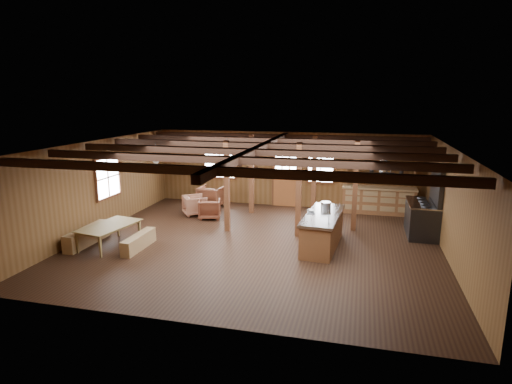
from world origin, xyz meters
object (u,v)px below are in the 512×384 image
at_px(kitchen_island, 322,230).
at_px(dining_table, 111,236).
at_px(armchair_b, 211,197).
at_px(armchair_c, 195,205).
at_px(commercial_range, 424,213).
at_px(armchair_a, 210,209).

bearing_deg(kitchen_island, dining_table, -161.75).
distance_m(armchair_b, armchair_c, 1.17).
height_order(commercial_range, armchair_a, commercial_range).
bearing_deg(armchair_c, dining_table, 128.14).
bearing_deg(kitchen_island, commercial_range, 36.29).
distance_m(kitchen_island, armchair_b, 5.62).
bearing_deg(commercial_range, armchair_c, 176.48).
height_order(kitchen_island, dining_table, kitchen_island).
distance_m(commercial_range, armchair_b, 7.52).
bearing_deg(dining_table, commercial_range, -59.97).
bearing_deg(dining_table, armchair_a, -17.45).
bearing_deg(armchair_a, dining_table, 47.06).
bearing_deg(kitchen_island, armchair_a, 158.96).
xyz_separation_m(kitchen_island, armchair_c, (-4.66, 2.22, -0.13)).
bearing_deg(armchair_a, kitchen_island, 138.72).
bearing_deg(armchair_b, dining_table, 79.84).
distance_m(armchair_a, armchair_c, 0.73).
xyz_separation_m(kitchen_island, armchair_a, (-4.00, 1.91, -0.14)).
relative_size(commercial_range, armchair_b, 2.47).
relative_size(armchair_b, armchair_c, 1.14).
bearing_deg(dining_table, kitchen_island, -66.50).
distance_m(dining_table, armchair_b, 4.93).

